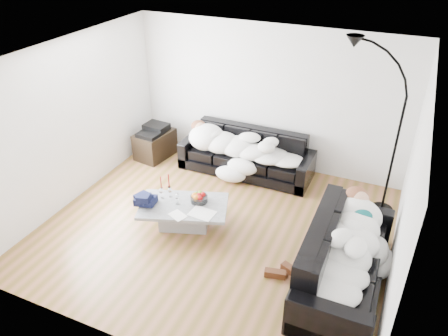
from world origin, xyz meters
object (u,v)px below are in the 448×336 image
at_px(sleeper_right, 348,244).
at_px(stereo, 154,129).
at_px(sofa_back, 246,153).
at_px(fruit_bowl, 199,197).
at_px(coffee_table, 184,215).
at_px(shoes, 283,272).
at_px(wine_glass_a, 170,193).
at_px(sleeper_back, 245,143).
at_px(floor_lamp, 396,144).
at_px(wine_glass_b, 161,193).
at_px(candle_left, 161,183).
at_px(sofa_right, 346,257).
at_px(av_cabinet, 155,144).
at_px(candle_right, 169,181).
at_px(wine_glass_c, 177,199).

height_order(sleeper_right, stereo, sleeper_right).
relative_size(sofa_back, fruit_bowl, 9.19).
relative_size(coffee_table, shoes, 2.74).
relative_size(wine_glass_a, shoes, 0.34).
relative_size(sleeper_back, floor_lamp, 0.85).
xyz_separation_m(wine_glass_b, candle_left, (-0.14, 0.22, 0.02)).
bearing_deg(fruit_bowl, sleeper_back, 86.59).
bearing_deg(sofa_back, sleeper_back, -90.00).
bearing_deg(floor_lamp, sofa_right, -74.16).
relative_size(sofa_back, stereo, 5.45).
bearing_deg(av_cabinet, shoes, -24.41).
relative_size(av_cabinet, stereo, 1.71).
xyz_separation_m(candle_right, shoes, (2.12, -0.73, -0.45)).
xyz_separation_m(fruit_bowl, stereo, (-1.74, 1.54, 0.12)).
relative_size(fruit_bowl, wine_glass_b, 1.50).
relative_size(sleeper_back, stereo, 4.61).
bearing_deg(candle_right, av_cabinet, 129.16).
relative_size(sleeper_right, stereo, 4.25).
distance_m(sleeper_right, wine_glass_b, 2.84).
xyz_separation_m(wine_glass_b, floor_lamp, (3.10, 1.63, 0.72)).
height_order(wine_glass_a, av_cabinet, wine_glass_a).
distance_m(sleeper_back, stereo, 1.84).
relative_size(sofa_right, wine_glass_a, 13.46).
relative_size(sofa_back, wine_glass_b, 13.83).
xyz_separation_m(sofa_back, coffee_table, (-0.28, -1.87, -0.20)).
bearing_deg(floor_lamp, shoes, -92.09).
relative_size(sleeper_back, shoes, 4.26).
height_order(candle_right, floor_lamp, floor_lamp).
bearing_deg(sleeper_back, wine_glass_b, -110.17).
xyz_separation_m(wine_glass_b, candle_right, (-0.04, 0.30, 0.04)).
height_order(sleeper_back, av_cabinet, sleeper_back).
bearing_deg(wine_glass_a, sleeper_back, 72.07).
height_order(shoes, floor_lamp, floor_lamp).
xyz_separation_m(sleeper_right, floor_lamp, (0.28, 1.90, 0.54)).
bearing_deg(fruit_bowl, sofa_back, 86.69).
height_order(wine_glass_b, candle_left, candle_left).
bearing_deg(sleeper_back, wine_glass_c, -101.18).
bearing_deg(sofa_right, sleeper_right, 0.00).
distance_m(sleeper_right, shoes, 0.96).
relative_size(candle_right, av_cabinet, 0.33).
distance_m(sofa_back, sofa_right, 3.02).
xyz_separation_m(sleeper_right, fruit_bowl, (-2.26, 0.42, -0.19)).
relative_size(fruit_bowl, candle_right, 1.05).
height_order(sofa_back, sleeper_back, sleeper_back).
bearing_deg(coffee_table, candle_right, 143.45).
distance_m(wine_glass_a, floor_lamp, 3.45).
distance_m(sleeper_back, candle_right, 1.66).
height_order(sofa_back, candle_right, sofa_back).
relative_size(wine_glass_b, wine_glass_c, 0.92).
height_order(wine_glass_b, stereo, stereo).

